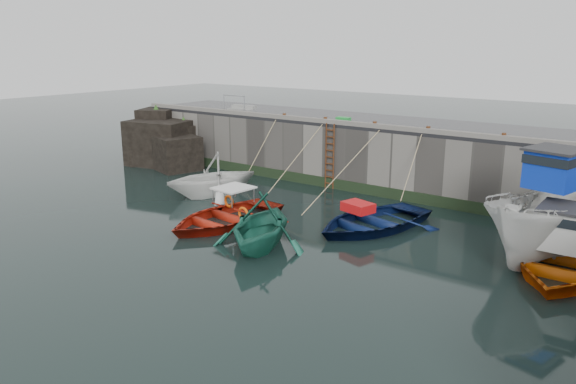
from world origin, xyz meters
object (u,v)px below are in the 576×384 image
Objects in this scene: boat_far_orange at (566,258)px; bollard_d at (428,129)px; boat_near_white at (213,195)px; boat_far_white at (556,223)px; bollard_e at (504,137)px; bollard_c at (375,124)px; boat_near_blacktrim at (261,246)px; ladder at (330,156)px; boat_near_blue at (225,224)px; fish_crate at (343,120)px; bollard_a at (284,116)px; boat_near_navy at (372,228)px; bollard_b at (325,120)px.

bollard_d is at bearing 144.61° from boat_far_orange.
boat_near_white is 14.75m from boat_far_white.
boat_far_white reaches higher than bollard_e.
bollard_e is at bearing 142.91° from boat_far_white.
boat_near_white is at bearing -141.93° from bollard_c.
boat_near_blacktrim is 9.96m from boat_far_white.
ladder is 7.39m from boat_near_blue.
bollard_e is at bearing 2.40° from ladder.
fish_crate is at bearing 173.07° from bollard_d.
bollard_e is (11.00, 0.00, 0.00)m from bollard_a.
ladder is 0.60× the size of boat_near_navy.
boat_near_navy is at bearing 40.54° from boat_near_blacktrim.
bollard_d reaches higher than boat_near_navy.
boat_near_blue is 0.68× the size of boat_far_white.
bollard_e is (8.50, 0.00, 0.00)m from bollard_b.
bollard_a and bollard_c have the same top height.
boat_near_white is 7.35m from boat_near_blacktrim.
bollard_b is (-12.00, 4.63, 2.89)m from boat_far_orange.
ladder is 3.47m from bollard_a.
bollard_b and bollard_e have the same top height.
boat_near_navy is at bearing -30.79° from bollard_a.
boat_near_navy is 5.62m from bollard_d.
boat_near_white is at bearing -132.55° from fish_crate.
fish_crate is (-2.24, 9.22, 3.29)m from boat_near_blacktrim.
bollard_e reaches higher than ladder.
boat_near_blue is at bearing -88.51° from bollard_b.
boat_near_blue is 18.74× the size of bollard_e.
boat_near_navy is 6.48m from boat_far_white.
boat_far_orange is 15.50m from bollard_a.
bollard_e is (8.00, 0.34, 1.71)m from ladder.
ladder is 0.52× the size of boat_far_orange.
bollard_d is (4.61, -0.56, 0.01)m from fish_crate.
boat_near_white is 6.57m from bollard_b.
bollard_d is at bearing 4.00° from ladder.
boat_far_orange is at bearing -26.48° from bollard_c.
fish_crate is 2.39× the size of bollard_e.
boat_near_white is at bearing -162.06° from boat_far_white.
bollard_a is at bearing 115.05° from boat_near_blue.
bollard_e is at bearing 47.65° from boat_near_blue.
bollard_d is at bearing 61.31° from boat_near_blue.
boat_near_blue is (-0.30, -7.21, -1.59)m from ladder.
bollard_a is (0.74, 4.66, 3.30)m from boat_near_white.
ladder is 11.43× the size of bollard_a.
boat_far_orange reaches higher than bollard_c.
bollard_e reaches higher than boat_near_blacktrim.
bollard_e reaches higher than fish_crate.
boat_near_white is 8.37m from boat_near_navy.
boat_near_blacktrim is 6.27× the size of fish_crate.
bollard_c is (-0.22, 8.66, 3.30)m from boat_near_blacktrim.
fish_crate is (-4.44, 5.10, 3.29)m from boat_near_navy.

